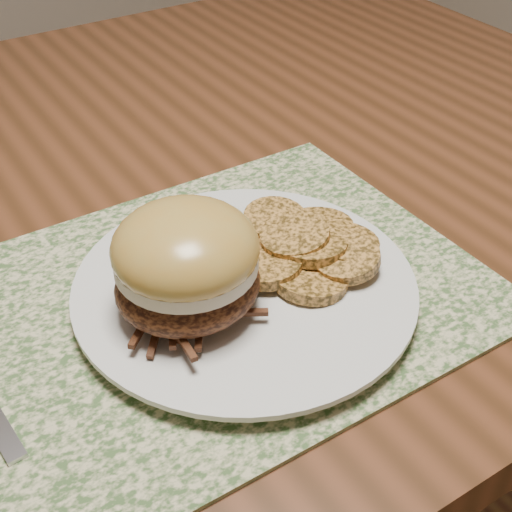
# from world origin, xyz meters

# --- Properties ---
(dining_table) EXTENTS (1.50, 0.90, 0.75)m
(dining_table) POSITION_xyz_m (0.00, 0.00, 0.67)
(dining_table) COLOR #592F19
(dining_table) RESTS_ON ground
(placemat) EXTENTS (0.45, 0.33, 0.00)m
(placemat) POSITION_xyz_m (0.07, -0.21, 0.75)
(placemat) COLOR #3D5A2E
(placemat) RESTS_ON dining_table
(dinner_plate) EXTENTS (0.26, 0.26, 0.02)m
(dinner_plate) POSITION_xyz_m (0.10, -0.22, 0.76)
(dinner_plate) COLOR silver
(dinner_plate) RESTS_ON placemat
(pork_sandwich) EXTENTS (0.14, 0.14, 0.09)m
(pork_sandwich) POSITION_xyz_m (0.05, -0.23, 0.81)
(pork_sandwich) COLOR black
(pork_sandwich) RESTS_ON dinner_plate
(roasted_potatoes) EXTENTS (0.15, 0.15, 0.03)m
(roasted_potatoes) POSITION_xyz_m (0.16, -0.22, 0.78)
(roasted_potatoes) COLOR #B87C36
(roasted_potatoes) RESTS_ON dinner_plate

